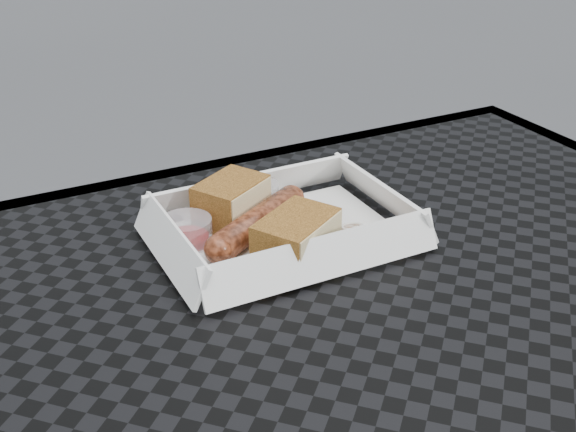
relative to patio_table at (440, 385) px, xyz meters
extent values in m
cube|color=black|center=(0.00, 0.00, 0.07)|extent=(0.80, 0.80, 0.01)
cube|color=black|center=(0.00, 0.39, 0.06)|extent=(0.80, 0.03, 0.03)
cylinder|color=black|center=(0.35, 0.35, -0.30)|extent=(0.03, 0.03, 0.73)
cube|color=white|center=(-0.06, 0.18, 0.08)|extent=(0.22, 0.15, 0.00)
cylinder|color=brown|center=(-0.09, 0.19, 0.09)|extent=(0.12, 0.09, 0.03)
sphere|color=brown|center=(-0.03, 0.23, 0.09)|extent=(0.03, 0.03, 0.03)
sphere|color=brown|center=(-0.14, 0.16, 0.09)|extent=(0.03, 0.03, 0.03)
cube|color=#8F5B23|center=(-0.10, 0.23, 0.10)|extent=(0.09, 0.08, 0.04)
cube|color=#8F5B23|center=(-0.07, 0.14, 0.10)|extent=(0.10, 0.09, 0.04)
cylinder|color=#F85D0A|center=(-0.01, 0.14, 0.08)|extent=(0.02, 0.02, 0.00)
torus|color=white|center=(0.00, 0.13, 0.08)|extent=(0.02, 0.02, 0.00)
cube|color=#B2D17F|center=(0.00, 0.14, 0.08)|extent=(0.02, 0.02, 0.00)
cube|color=white|center=(-0.08, 0.24, 0.08)|extent=(0.14, 0.14, 0.00)
cylinder|color=maroon|center=(-0.16, 0.21, 0.09)|extent=(0.05, 0.05, 0.03)
cylinder|color=silver|center=(-0.06, 0.25, 0.09)|extent=(0.05, 0.05, 0.03)
camera|label=1|loc=(-0.35, -0.38, 0.43)|focal=45.00mm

